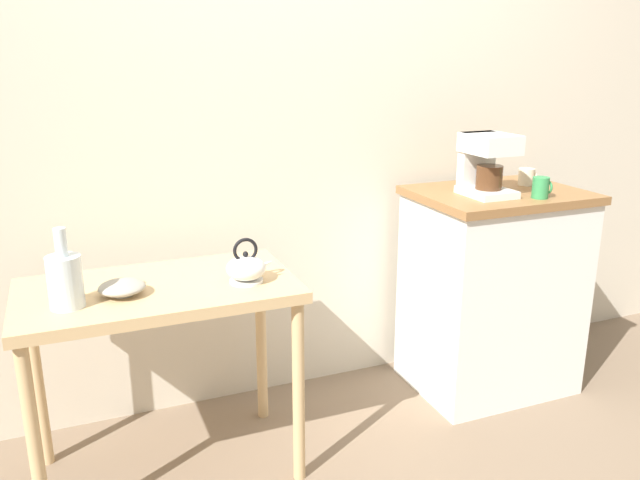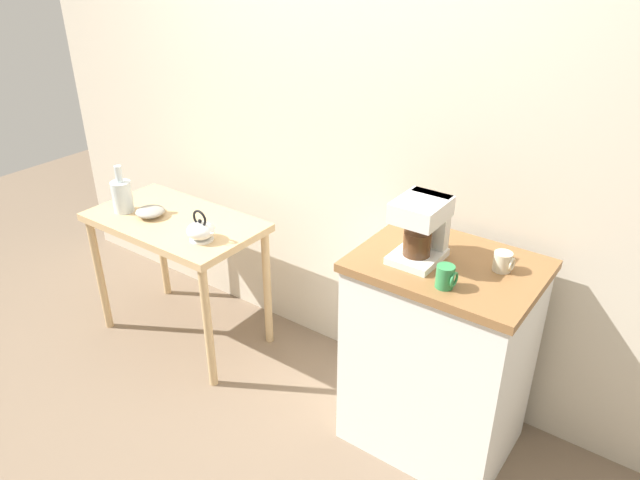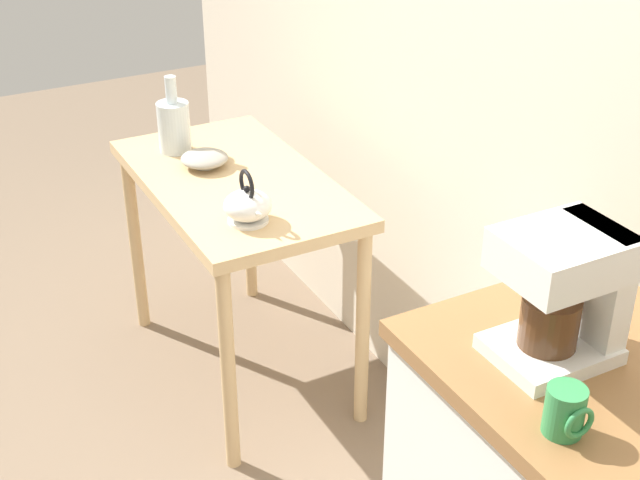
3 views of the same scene
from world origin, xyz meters
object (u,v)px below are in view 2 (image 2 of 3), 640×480
glass_carafe_vase (122,195)px  coffee_maker (422,226)px  mug_tall_green (446,277)px  bowl_stoneware (150,212)px  teakettle (201,231)px  mug_small_cream (503,262)px

glass_carafe_vase → coffee_maker: size_ratio=1.00×
coffee_maker → mug_tall_green: coffee_maker is taller
glass_carafe_vase → coffee_maker: bearing=5.6°
bowl_stoneware → teakettle: (0.42, -0.03, 0.02)m
bowl_stoneware → glass_carafe_vase: 0.19m
glass_carafe_vase → coffee_maker: coffee_maker is taller
glass_carafe_vase → mug_tall_green: (1.86, 0.02, 0.14)m
glass_carafe_vase → coffee_maker: (1.68, 0.16, 0.24)m
bowl_stoneware → mug_small_cream: size_ratio=1.97×
mug_tall_green → glass_carafe_vase: bearing=-179.4°
glass_carafe_vase → mug_tall_green: size_ratio=2.93×
teakettle → mug_tall_green: mug_tall_green is taller
glass_carafe_vase → mug_tall_green: 1.87m
glass_carafe_vase → mug_small_cream: size_ratio=3.32×
teakettle → coffee_maker: 1.14m
bowl_stoneware → mug_tall_green: bearing=-0.6°
glass_carafe_vase → bowl_stoneware: bearing=12.4°
mug_tall_green → mug_small_cream: bearing=62.4°
bowl_stoneware → teakettle: teakettle is taller
bowl_stoneware → mug_small_cream: bearing=7.0°
teakettle → glass_carafe_vase: glass_carafe_vase is taller
mug_small_cream → mug_tall_green: size_ratio=0.88×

